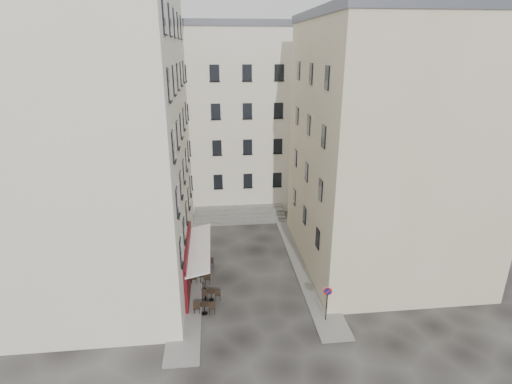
{
  "coord_description": "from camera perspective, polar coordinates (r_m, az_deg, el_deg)",
  "views": [
    {
      "loc": [
        -2.32,
        -24.23,
        16.16
      ],
      "look_at": [
        0.75,
        4.0,
        5.89
      ],
      "focal_mm": 28.0,
      "sensor_mm": 36.0,
      "label": 1
    }
  ],
  "objects": [
    {
      "name": "bistro_table_a",
      "position": [
        26.82,
        -7.38,
        -16.02
      ],
      "size": [
        1.39,
        0.65,
        0.98
      ],
      "color": "black",
      "rests_on": "ground"
    },
    {
      "name": "building_left",
      "position": [
        29.03,
        -22.59,
        6.74
      ],
      "size": [
        12.2,
        16.2,
        20.6
      ],
      "color": "beige",
      "rests_on": "ground"
    },
    {
      "name": "bistro_table_b",
      "position": [
        28.04,
        -6.41,
        -14.31
      ],
      "size": [
        1.27,
        0.6,
        0.89
      ],
      "color": "black",
      "rests_on": "ground"
    },
    {
      "name": "bollard_near",
      "position": [
        28.01,
        -7.27,
        -14.22
      ],
      "size": [
        0.12,
        0.12,
        0.98
      ],
      "color": "black",
      "rests_on": "ground"
    },
    {
      "name": "stone_steps",
      "position": [
        40.1,
        -2.39,
        -3.27
      ],
      "size": [
        9.0,
        3.15,
        0.8
      ],
      "color": "slate",
      "rests_on": "ground"
    },
    {
      "name": "bistro_table_c",
      "position": [
        29.75,
        -7.91,
        -12.07
      ],
      "size": [
        1.41,
        0.66,
        0.99
      ],
      "color": "black",
      "rests_on": "ground"
    },
    {
      "name": "cafe_storefront",
      "position": [
        29.06,
        -9.47,
        -9.85
      ],
      "size": [
        1.74,
        7.3,
        3.5
      ],
      "color": "#42090E",
      "rests_on": "ground"
    },
    {
      "name": "building_right",
      "position": [
        31.31,
        18.26,
        6.25
      ],
      "size": [
        12.2,
        14.2,
        18.6
      ],
      "color": "#C2B890",
      "rests_on": "ground"
    },
    {
      "name": "bistro_table_d",
      "position": [
        31.78,
        -7.22,
        -9.91
      ],
      "size": [
        1.25,
        0.59,
        0.88
      ],
      "color": "black",
      "rests_on": "ground"
    },
    {
      "name": "sidewalk_right",
      "position": [
        32.36,
        6.92,
        -10.11
      ],
      "size": [
        2.0,
        18.0,
        0.12
      ],
      "primitive_type": "cube",
      "color": "slate",
      "rests_on": "ground"
    },
    {
      "name": "bistro_table_e",
      "position": [
        32.97,
        -7.6,
        -8.74
      ],
      "size": [
        1.27,
        0.6,
        0.9
      ],
      "color": "black",
      "rests_on": "ground"
    },
    {
      "name": "bollard_far",
      "position": [
        34.04,
        -7.13,
        -7.62
      ],
      "size": [
        0.12,
        0.12,
        0.98
      ],
      "color": "black",
      "rests_on": "ground"
    },
    {
      "name": "bollard_mid",
      "position": [
        30.98,
        -7.19,
        -10.6
      ],
      "size": [
        0.12,
        0.12,
        0.98
      ],
      "color": "black",
      "rests_on": "ground"
    },
    {
      "name": "sidewalk_left",
      "position": [
        32.57,
        -9.36,
        -10.03
      ],
      "size": [
        2.0,
        22.0,
        0.12
      ],
      "primitive_type": "cube",
      "color": "slate",
      "rests_on": "ground"
    },
    {
      "name": "building_back",
      "position": [
        43.79,
        -4.48,
        10.82
      ],
      "size": [
        18.2,
        10.2,
        18.6
      ],
      "color": "beige",
      "rests_on": "ground"
    },
    {
      "name": "pedestrian",
      "position": [
        31.11,
        -6.9,
        -9.87
      ],
      "size": [
        0.69,
        0.66,
        1.59
      ],
      "primitive_type": "imported",
      "rotation": [
        0.0,
        0.0,
        3.82
      ],
      "color": "#232428",
      "rests_on": "ground"
    },
    {
      "name": "ground",
      "position": [
        29.21,
        -0.63,
        -13.7
      ],
      "size": [
        90.0,
        90.0,
        0.0
      ],
      "primitive_type": "plane",
      "color": "black",
      "rests_on": "ground"
    },
    {
      "name": "no_parking_sign",
      "position": [
        25.67,
        10.13,
        -14.62
      ],
      "size": [
        0.55,
        0.17,
        2.47
      ],
      "rotation": [
        0.0,
        0.0,
        -0.22
      ],
      "color": "black",
      "rests_on": "ground"
    }
  ]
}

